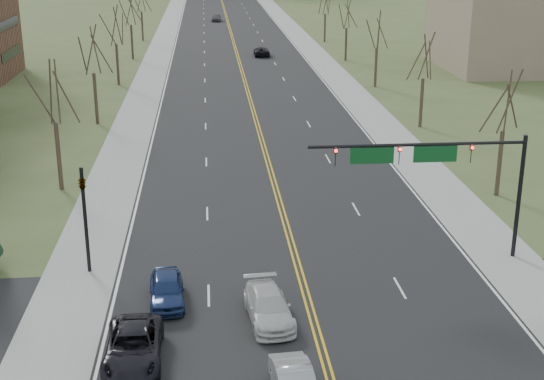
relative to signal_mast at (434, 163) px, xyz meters
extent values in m
cube|color=black|center=(-7.45, 96.50, -5.76)|extent=(20.00, 380.00, 0.01)
cube|color=black|center=(-7.45, -7.50, -5.76)|extent=(120.00, 14.00, 0.01)
cube|color=gray|center=(-19.45, 96.50, -5.75)|extent=(4.00, 380.00, 0.03)
cube|color=gray|center=(4.55, 96.50, -5.75)|extent=(4.00, 380.00, 0.03)
cube|color=gold|center=(-7.45, 96.50, -5.75)|extent=(0.42, 380.00, 0.01)
cube|color=silver|center=(-17.25, 96.50, -5.75)|extent=(0.15, 380.00, 0.01)
cube|color=silver|center=(2.35, 96.50, -5.75)|extent=(0.15, 380.00, 0.01)
cylinder|color=black|center=(5.05, 0.00, -2.16)|extent=(0.24, 0.24, 7.20)
cylinder|color=black|center=(-0.95, 0.00, 1.04)|extent=(12.00, 0.18, 0.18)
imported|color=black|center=(2.05, 0.00, 0.49)|extent=(0.35, 0.40, 1.10)
sphere|color=#FF0C0C|center=(2.05, -0.15, 0.84)|extent=(0.18, 0.18, 0.18)
imported|color=black|center=(-1.95, 0.00, 0.49)|extent=(0.35, 0.40, 1.10)
sphere|color=#FF0C0C|center=(-1.95, -0.15, 0.84)|extent=(0.18, 0.18, 0.18)
imported|color=black|center=(-5.45, 0.00, 0.49)|extent=(0.35, 0.40, 1.10)
sphere|color=#FF0C0C|center=(-5.45, -0.15, 0.84)|extent=(0.18, 0.18, 0.18)
cube|color=#0C4C1E|center=(0.05, 0.00, 0.49)|extent=(2.40, 0.12, 0.90)
cube|color=#0C4C1E|center=(-3.45, 0.00, 0.49)|extent=(2.40, 0.12, 0.90)
cylinder|color=black|center=(-18.95, 0.00, -2.76)|extent=(0.20, 0.20, 6.00)
imported|color=black|center=(-18.95, 0.00, -0.56)|extent=(0.32, 0.36, 0.99)
cylinder|color=#382C21|center=(8.05, 10.50, -3.42)|extent=(0.32, 0.32, 4.68)
cylinder|color=#382C21|center=(-22.95, 14.50, -3.29)|extent=(0.32, 0.32, 4.95)
cylinder|color=#382C21|center=(8.05, 30.50, -3.42)|extent=(0.32, 0.32, 4.68)
cylinder|color=#382C21|center=(-22.95, 34.50, -3.29)|extent=(0.32, 0.32, 4.95)
cylinder|color=#382C21|center=(8.05, 50.50, -3.42)|extent=(0.32, 0.32, 4.68)
cylinder|color=#382C21|center=(-22.95, 54.50, -3.29)|extent=(0.32, 0.32, 4.95)
cylinder|color=#382C21|center=(8.05, 70.50, -3.42)|extent=(0.32, 0.32, 4.68)
cylinder|color=#382C21|center=(-22.95, 74.50, -3.29)|extent=(0.32, 0.32, 4.95)
cylinder|color=#382C21|center=(8.05, 90.50, -3.42)|extent=(0.32, 0.32, 4.68)
cylinder|color=#382C21|center=(-22.95, 94.50, -3.29)|extent=(0.32, 0.32, 4.95)
cube|color=black|center=(-36.90, 60.50, -2.61)|extent=(0.10, 9.80, 1.20)
cube|color=black|center=(-36.90, 60.50, 1.06)|extent=(0.10, 9.80, 1.20)
cube|color=#7C6F58|center=(32.55, 62.50, -0.76)|extent=(25.00, 20.00, 10.00)
imported|color=black|center=(-15.72, -9.57, -5.02)|extent=(2.49, 5.30, 1.47)
imported|color=silver|center=(-9.59, -6.36, -5.04)|extent=(2.47, 5.04, 1.41)
imported|color=navy|center=(-14.53, -4.07, -5.02)|extent=(1.99, 4.37, 1.45)
imported|color=black|center=(-3.81, 75.94, -5.08)|extent=(2.23, 4.80, 1.33)
imported|color=#53555C|center=(-9.80, 123.87, -4.98)|extent=(2.22, 4.66, 1.54)
camera|label=1|loc=(-12.25, -38.67, 11.90)|focal=50.00mm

